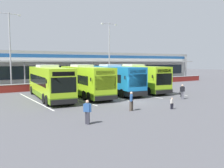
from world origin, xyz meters
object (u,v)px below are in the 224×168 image
object	(u,v)px
coach_bus_leftmost	(49,83)
coach_bus_right_centre	(137,78)
coach_bus_centre	(113,79)
lamp_post_west	(10,46)
pedestrian_with_handbag	(182,91)
pedestrian_child	(172,103)
pedestrian_near_bin	(131,101)
coach_bus_left_centre	(85,81)
lamp_post_centre	(109,50)
pedestrian_in_dark_coat	(87,111)

from	to	relation	value
coach_bus_leftmost	coach_bus_right_centre	world-z (taller)	same
coach_bus_centre	lamp_post_west	world-z (taller)	lamp_post_west
pedestrian_with_handbag	lamp_post_west	world-z (taller)	lamp_post_west
coach_bus_right_centre	coach_bus_leftmost	bearing A→B (deg)	-178.63
pedestrian_with_handbag	pedestrian_child	bearing A→B (deg)	-146.86
coach_bus_leftmost	pedestrian_near_bin	distance (m)	10.99
coach_bus_centre	coach_bus_left_centre	bearing A→B (deg)	-173.82
coach_bus_right_centre	pedestrian_with_handbag	bearing A→B (deg)	-93.14
pedestrian_child	lamp_post_centre	bearing A→B (deg)	71.39
coach_bus_leftmost	coach_bus_centre	xyz separation A→B (m)	(8.81, 0.40, 0.00)
pedestrian_in_dark_coat	pedestrian_child	xyz separation A→B (m)	(8.51, 0.53, -0.33)
coach_bus_leftmost	pedestrian_with_handbag	xyz separation A→B (m)	(12.25, -8.31, -0.93)
coach_bus_centre	coach_bus_right_centre	xyz separation A→B (m)	(3.91, -0.10, 0.00)
coach_bus_leftmost	pedestrian_child	distance (m)	13.72
coach_bus_left_centre	lamp_post_west	bearing A→B (deg)	121.67
coach_bus_leftmost	coach_bus_left_centre	size ratio (longest dim) A/B	1.00
coach_bus_leftmost	pedestrian_near_bin	size ratio (longest dim) A/B	7.62
coach_bus_centre	pedestrian_in_dark_coat	xyz separation A→B (m)	(-10.30, -12.65, -0.91)
pedestrian_child	pedestrian_in_dark_coat	bearing A→B (deg)	-176.45
coach_bus_leftmost	lamp_post_west	bearing A→B (deg)	101.56
pedestrian_with_handbag	lamp_post_centre	world-z (taller)	lamp_post_centre
pedestrian_child	lamp_post_centre	xyz separation A→B (m)	(7.43, 22.07, 5.75)
pedestrian_near_bin	lamp_post_west	distance (m)	22.22
pedestrian_in_dark_coat	lamp_post_west	world-z (taller)	lamp_post_west
coach_bus_leftmost	pedestrian_child	xyz separation A→B (m)	(7.02, -11.72, -1.24)
coach_bus_right_centre	pedestrian_with_handbag	xyz separation A→B (m)	(-0.47, -8.61, -0.93)
coach_bus_leftmost	coach_bus_centre	bearing A→B (deg)	2.62
coach_bus_left_centre	lamp_post_centre	distance (m)	15.20
pedestrian_in_dark_coat	lamp_post_centre	xyz separation A→B (m)	(15.94, 22.59, 5.42)
pedestrian_with_handbag	pedestrian_child	xyz separation A→B (m)	(-5.23, -3.41, -0.32)
pedestrian_near_bin	pedestrian_child	bearing A→B (deg)	-22.20
pedestrian_child	pedestrian_with_handbag	bearing A→B (deg)	33.14
coach_bus_centre	pedestrian_near_bin	distance (m)	11.96
pedestrian_with_handbag	lamp_post_centre	distance (m)	19.55
coach_bus_leftmost	coach_bus_right_centre	xyz separation A→B (m)	(12.72, 0.30, 0.00)
pedestrian_near_bin	coach_bus_left_centre	bearing A→B (deg)	85.94
coach_bus_left_centre	pedestrian_with_handbag	xyz separation A→B (m)	(7.90, -8.23, -0.93)
coach_bus_left_centre	coach_bus_centre	distance (m)	4.48
pedestrian_child	coach_bus_centre	bearing A→B (deg)	81.61
pedestrian_in_dark_coat	coach_bus_right_centre	bearing A→B (deg)	41.46
coach_bus_left_centre	pedestrian_near_bin	xyz separation A→B (m)	(-0.73, -10.26, -0.91)
coach_bus_centre	coach_bus_leftmost	bearing A→B (deg)	-177.38
lamp_post_centre	pedestrian_near_bin	bearing A→B (deg)	-117.64
coach_bus_leftmost	lamp_post_centre	size ratio (longest dim) A/B	1.12
coach_bus_left_centre	pedestrian_near_bin	size ratio (longest dim) A/B	7.62
pedestrian_near_bin	lamp_post_centre	distance (m)	23.96
coach_bus_leftmost	pedestrian_in_dark_coat	world-z (taller)	coach_bus_leftmost
coach_bus_left_centre	pedestrian_in_dark_coat	size ratio (longest dim) A/B	7.62
pedestrian_in_dark_coat	pedestrian_near_bin	distance (m)	5.46
coach_bus_leftmost	coach_bus_left_centre	xyz separation A→B (m)	(4.35, -0.08, 0.00)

